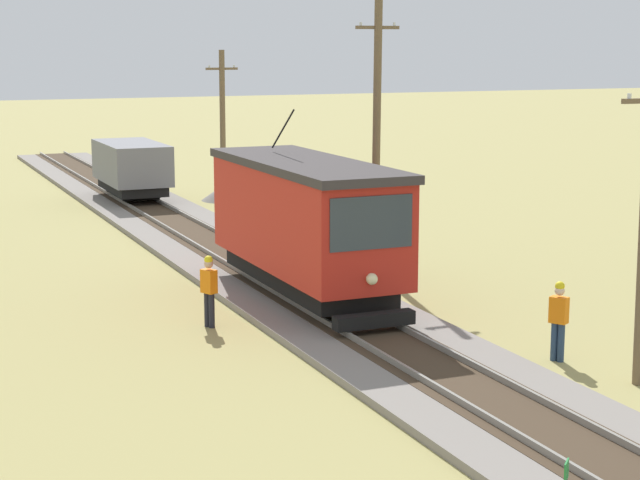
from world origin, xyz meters
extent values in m
cube|color=red|center=(0.00, 19.14, 2.30)|extent=(2.50, 8.00, 2.60)
cube|color=#383333|center=(0.00, 19.14, 3.71)|extent=(2.60, 8.32, 0.22)
cube|color=black|center=(0.00, 19.14, 0.72)|extent=(2.10, 7.04, 0.44)
cube|color=#2D3842|center=(0.00, 15.12, 2.77)|extent=(2.10, 0.03, 1.25)
cube|color=#2D3842|center=(1.26, 19.14, 2.66)|extent=(0.02, 6.72, 1.04)
sphere|color=#F4EAB2|center=(0.00, 15.08, 1.45)|extent=(0.28, 0.28, 0.28)
cylinder|color=black|center=(0.00, 20.74, 4.52)|extent=(0.05, 1.67, 1.19)
cube|color=black|center=(0.00, 14.94, 0.50)|extent=(2.00, 0.36, 0.32)
cylinder|color=black|center=(0.00, 16.90, 0.72)|extent=(1.54, 0.80, 0.80)
cylinder|color=black|center=(0.00, 21.38, 0.72)|extent=(1.54, 0.80, 0.80)
cube|color=slate|center=(0.00, 38.93, 1.78)|extent=(2.40, 5.20, 1.70)
cube|color=black|center=(0.00, 38.93, 0.70)|extent=(2.02, 4.78, 0.38)
cylinder|color=black|center=(0.00, 37.37, 0.70)|extent=(1.54, 0.76, 0.76)
cylinder|color=black|center=(0.00, 40.49, 0.70)|extent=(1.54, 0.76, 0.76)
cylinder|color=silver|center=(2.99, 9.97, 5.84)|extent=(0.08, 0.08, 0.10)
cylinder|color=brown|center=(3.54, 22.08, 4.15)|extent=(0.24, 0.37, 8.31)
cube|color=brown|center=(3.54, 22.08, 7.31)|extent=(1.40, 0.10, 0.10)
cylinder|color=silver|center=(2.99, 22.08, 7.41)|extent=(0.08, 0.08, 0.10)
cylinder|color=silver|center=(4.09, 22.08, 7.41)|extent=(0.08, 0.08, 0.10)
cylinder|color=brown|center=(3.54, 36.97, 3.29)|extent=(0.24, 0.28, 6.59)
cube|color=brown|center=(3.54, 36.97, 5.80)|extent=(1.40, 0.10, 0.10)
cylinder|color=silver|center=(2.99, 36.97, 5.90)|extent=(0.08, 0.08, 0.10)
cylinder|color=silver|center=(4.09, 36.97, 5.90)|extent=(0.08, 0.08, 0.10)
cube|color=#1E7A33|center=(-2.06, 4.70, 1.04)|extent=(0.21, 0.21, 0.28)
cone|color=gray|center=(4.12, 38.05, 0.42)|extent=(2.42, 2.42, 0.83)
cylinder|color=navy|center=(2.93, 11.98, 0.43)|extent=(0.15, 0.15, 0.86)
cylinder|color=navy|center=(3.01, 11.84, 0.43)|extent=(0.15, 0.15, 0.86)
cube|color=orange|center=(2.97, 11.91, 1.15)|extent=(0.40, 0.45, 0.58)
sphere|color=beige|center=(2.97, 11.91, 1.58)|extent=(0.22, 0.22, 0.22)
sphere|color=yellow|center=(2.97, 11.91, 1.68)|extent=(0.21, 0.21, 0.21)
cylinder|color=black|center=(-3.19, 17.71, 0.43)|extent=(0.15, 0.15, 0.86)
cylinder|color=black|center=(-3.13, 17.56, 0.43)|extent=(0.15, 0.15, 0.86)
cube|color=orange|center=(-3.16, 17.63, 1.15)|extent=(0.37, 0.44, 0.58)
sphere|color=tan|center=(-3.16, 17.63, 1.58)|extent=(0.22, 0.22, 0.22)
sphere|color=yellow|center=(-3.16, 17.63, 1.68)|extent=(0.21, 0.21, 0.21)
camera|label=1|loc=(-10.65, -6.72, 6.83)|focal=59.98mm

